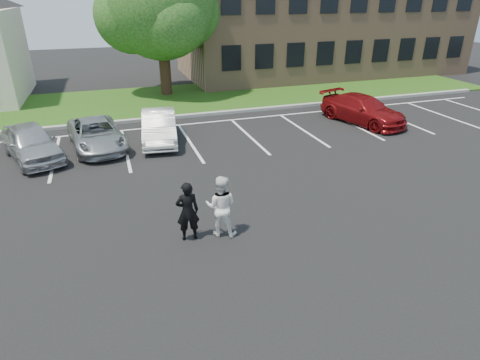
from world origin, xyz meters
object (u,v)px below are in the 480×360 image
(man_white_shirt, at_px, (221,206))
(car_white_sedan, at_px, (159,127))
(office_building, at_px, (321,19))
(tree, at_px, (161,6))
(car_silver_minivan, at_px, (96,134))
(car_silver_west, at_px, (31,142))
(car_red_compact, at_px, (363,110))
(man_black_suit, at_px, (188,211))

(man_white_shirt, bearing_deg, car_white_sedan, -61.28)
(office_building, distance_m, tree, 14.15)
(car_silver_minivan, bearing_deg, car_silver_west, -176.52)
(car_red_compact, bearing_deg, man_white_shirt, -158.11)
(man_white_shirt, bearing_deg, car_red_compact, -115.96)
(man_black_suit, relative_size, car_silver_minivan, 0.39)
(office_building, xyz_separation_m, car_silver_minivan, (-17.89, -13.39, -3.55))
(car_red_compact, bearing_deg, man_black_suit, -160.77)
(car_silver_minivan, relative_size, car_red_compact, 0.93)
(tree, height_order, car_red_compact, tree)
(man_white_shirt, bearing_deg, car_silver_minivan, -43.78)
(office_building, height_order, car_white_sedan, office_building)
(tree, distance_m, car_silver_west, 12.67)
(car_silver_west, height_order, car_red_compact, car_silver_west)
(car_silver_west, height_order, car_silver_minivan, car_silver_west)
(tree, xyz_separation_m, car_silver_minivan, (-4.50, -8.99, -4.74))
(office_building, bearing_deg, car_white_sedan, -138.64)
(car_silver_minivan, xyz_separation_m, car_red_compact, (12.90, -0.46, 0.08))
(car_white_sedan, bearing_deg, tree, 85.95)
(man_white_shirt, xyz_separation_m, car_white_sedan, (-0.47, 8.23, -0.20))
(tree, xyz_separation_m, man_white_shirt, (-1.37, -17.25, -4.47))
(man_black_suit, height_order, car_red_compact, man_black_suit)
(man_black_suit, bearing_deg, car_silver_minivan, -72.41)
(car_silver_west, bearing_deg, office_building, 13.68)
(car_silver_minivan, distance_m, car_white_sedan, 2.66)
(office_building, relative_size, car_red_compact, 4.77)
(man_white_shirt, xyz_separation_m, car_red_compact, (9.77, 7.80, -0.19))
(car_white_sedan, bearing_deg, car_red_compact, 5.03)
(man_black_suit, bearing_deg, car_red_compact, -141.73)
(office_building, relative_size, tree, 2.55)
(office_building, relative_size, car_silver_minivan, 5.14)
(car_white_sedan, bearing_deg, man_black_suit, -85.51)
(car_silver_minivan, bearing_deg, car_white_sedan, -9.30)
(office_building, relative_size, car_silver_west, 5.47)
(car_silver_west, distance_m, car_silver_minivan, 2.52)
(office_building, xyz_separation_m, man_white_shirt, (-14.76, -21.64, -3.28))
(car_silver_minivan, height_order, car_white_sedan, car_white_sedan)
(office_building, height_order, man_white_shirt, office_building)
(car_silver_west, bearing_deg, man_white_shirt, -74.79)
(tree, height_order, man_black_suit, tree)
(tree, relative_size, car_silver_west, 2.15)
(man_black_suit, xyz_separation_m, car_silver_minivan, (-2.24, 8.19, -0.24))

